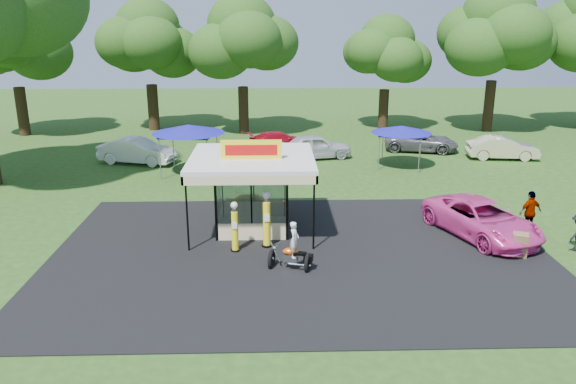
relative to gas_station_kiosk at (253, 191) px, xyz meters
name	(u,v)px	position (x,y,z in m)	size (l,w,h in m)	color
ground	(303,276)	(2.00, -4.99, -1.78)	(120.00, 120.00, 0.00)	#234917
asphalt_apron	(301,254)	(2.00, -2.99, -1.76)	(20.00, 14.00, 0.04)	black
gas_station_kiosk	(253,191)	(0.00, 0.00, 0.00)	(5.40, 5.40, 4.18)	white
gas_pump_left	(235,228)	(-0.65, -2.63, -0.76)	(0.40, 0.40, 2.13)	black
gas_pump_right	(267,220)	(0.64, -2.18, -0.61)	(0.46, 0.46, 2.44)	black
motorcycle	(293,250)	(1.63, -4.42, -1.01)	(1.76, 1.15, 1.99)	black
spare_tires	(231,232)	(-0.92, -1.29, -1.44)	(0.84, 0.53, 0.71)	black
a_frame_sign	(520,246)	(10.62, -3.68, -1.25)	(0.64, 0.72, 1.06)	#593819
kiosk_car	(254,203)	(0.00, 2.21, -1.30)	(1.13, 2.82, 0.96)	yellow
pink_sedan	(482,219)	(9.96, -1.24, -0.98)	(2.65, 5.74, 1.60)	#EF41A2
spectator_east_b	(530,212)	(12.23, -0.88, -0.82)	(1.13, 0.47, 1.93)	gray
bg_car_a	(137,151)	(-8.00, 12.40, -0.95)	(1.76, 5.05, 1.66)	silver
bg_car_b	(280,141)	(1.43, 16.21, -1.12)	(1.85, 4.55, 1.32)	#A60C1B
bg_car_c	(316,147)	(3.85, 13.43, -0.96)	(1.95, 4.84, 1.65)	silver
bg_car_d	(421,141)	(11.62, 15.47, -1.06)	(2.40, 5.20, 1.44)	#5C5C5F
bg_car_e	(502,148)	(16.52, 12.93, -1.01)	(1.63, 4.67, 1.54)	beige
tent_west	(188,129)	(-4.16, 9.65, 0.98)	(4.37, 4.37, 3.05)	gray
tent_east	(402,130)	(9.09, 10.98, 0.64)	(3.83, 3.83, 2.68)	gray
oak_far_a	(13,48)	(-19.45, 22.26, 5.19)	(9.24, 9.24, 10.95)	black
oak_far_b	(149,49)	(-9.27, 24.40, 5.02)	(8.93, 8.93, 10.66)	black
oak_far_c	(242,48)	(-1.46, 22.52, 5.15)	(9.26, 9.26, 10.92)	black
oak_far_d	(386,59)	(10.54, 24.33, 4.19)	(7.86, 7.86, 9.36)	black
oak_far_e	(496,40)	(19.22, 22.98, 5.75)	(9.91, 9.91, 11.80)	black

